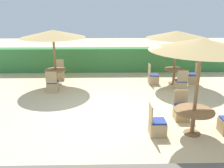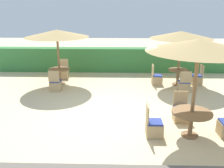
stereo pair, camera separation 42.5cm
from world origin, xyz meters
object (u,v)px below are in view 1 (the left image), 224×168
Objects in this scene: patio_chair_back_right_west at (153,78)px; patio_chair_front_right_west at (157,126)px; parasol_back_right at (177,35)px; patio_chair_back_right_south at (181,84)px; parasol_back_left at (53,34)px; round_table_front_right at (194,115)px; patio_chair_back_left_south at (53,86)px; parasol_front_right at (201,45)px; patio_chair_back_left_north at (59,74)px; round_table_back_right at (174,73)px; round_table_back_left at (56,73)px; patio_chair_back_right_east at (192,78)px; patio_chair_front_right_north at (181,111)px.

patio_chair_back_right_west and patio_chair_front_right_west have the same top height.
patio_chair_back_right_south is at bearing -86.86° from parasol_back_right.
parasol_back_left is 2.56× the size of round_table_front_right.
patio_chair_front_right_west is (3.74, -4.75, -2.06)m from parasol_back_left.
patio_chair_back_right_south is 4.23m from patio_chair_front_right_west.
patio_chair_front_right_west is (-0.76, -4.81, 0.00)m from patio_chair_back_right_west.
patio_chair_back_left_south is 0.34× the size of parasol_front_right.
parasol_back_right is at bearing 10.88° from patio_chair_back_left_south.
patio_chair_back_right_west is at bearing 93.32° from round_table_front_right.
round_table_back_right is (5.51, -0.89, 0.27)m from patio_chair_back_left_north.
patio_chair_back_right_west is 0.34× the size of parasol_front_right.
patio_chair_front_right_west reaches higher than round_table_back_right.
patio_chair_back_left_north reaches higher than round_table_back_left.
patio_chair_back_left_north is 5.59m from round_table_back_right.
parasol_front_right is (4.73, -3.73, 2.29)m from patio_chair_back_left_south.
round_table_back_right is 0.98× the size of patio_chair_back_right_south.
round_table_back_right is 1.01m from patio_chair_back_right_west.
patio_chair_back_right_west is 0.84× the size of round_table_front_right.
round_table_back_right is 0.98× the size of patio_chair_back_right_east.
parasol_back_right is at bearing 0.59° from parasol_back_left.
patio_chair_front_right_west is at bearing -114.87° from patio_chair_back_right_south.
patio_chair_back_right_west is 1.00× the size of patio_chair_front_right_west.
patio_chair_back_right_west is 1.00× the size of patio_chair_front_right_north.
round_table_back_left reaches higher than round_table_back_right.
patio_chair_front_right_north reaches higher than round_table_back_right.
patio_chair_back_left_north is 5.87m from patio_chair_back_right_south.
round_table_back_left is 6.04m from patio_chair_front_right_north.
parasol_back_right is 4.84m from parasol_front_right.
patio_chair_back_left_south and patio_chair_front_right_west have the same top height.
patio_chair_back_left_north is 6.46m from patio_chair_back_right_east.
round_table_front_right is (-0.69, -4.78, -1.69)m from parasol_back_right.
patio_chair_back_left_south is 1.00× the size of patio_chair_back_right_east.
patio_chair_back_right_west is (4.50, 0.05, -2.06)m from parasol_back_left.
round_table_back_left is at bearing 92.63° from patio_chair_back_left_north.
round_table_front_right is at bearing -98.26° from parasol_back_right.
parasol_front_right is at bearing 91.90° from patio_chair_front_right_west.
patio_chair_back_right_south is at bearing 161.50° from patio_chair_back_left_north.
parasol_front_right reaches higher than patio_chair_front_right_north.
patio_chair_back_right_west is 4.79m from round_table_front_right.
round_table_back_left is 1.05× the size of patio_chair_back_right_west.
patio_chair_back_left_north is at bearing 170.82° from parasol_back_right.
patio_chair_back_left_south is 1.00× the size of patio_chair_back_left_north.
patio_chair_front_right_north is at bearing 92.70° from parasol_front_right.
patio_chair_back_right_east is at bearing 0.68° from parasol_back_left.
round_table_back_left is 0.35× the size of parasol_back_right.
parasol_back_left reaches higher than patio_chair_front_right_north.
parasol_back_left reaches higher than patio_chair_back_right_west.
round_table_back_left is 5.60m from patio_chair_back_right_south.
round_table_back_right is 0.98× the size of patio_chair_front_right_west.
round_table_back_left is 1.07× the size of round_table_back_right.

